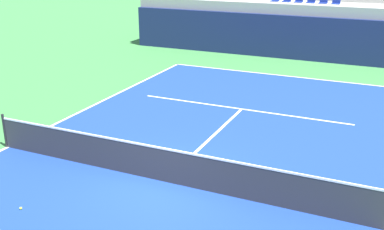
{
  "coord_description": "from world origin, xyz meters",
  "views": [
    {
      "loc": [
        5.1,
        -9.51,
        5.76
      ],
      "look_at": [
        -0.1,
        2.0,
        1.2
      ],
      "focal_mm": 42.93,
      "sensor_mm": 36.0,
      "label": 1
    }
  ],
  "objects": [
    {
      "name": "sideline_left",
      "position": [
        -5.45,
        0.0,
        0.01
      ],
      "size": [
        0.1,
        24.0,
        0.0
      ],
      "primitive_type": "cube",
      "color": "white",
      "rests_on": "court_surface"
    },
    {
      "name": "stands_tier_lower",
      "position": [
        0.0,
        17.11,
        1.48
      ],
      "size": [
        19.87,
        2.4,
        2.96
      ],
      "primitive_type": "cube",
      "color": "#9E9E99",
      "rests_on": "ground_plane"
    },
    {
      "name": "baseline_far",
      "position": [
        0.0,
        11.95,
        0.01
      ],
      "size": [
        11.0,
        0.1,
        0.0
      ],
      "primitive_type": "cube",
      "color": "white",
      "rests_on": "court_surface"
    },
    {
      "name": "service_line_far",
      "position": [
        0.0,
        6.4,
        0.01
      ],
      "size": [
        8.26,
        0.1,
        0.0
      ],
      "primitive_type": "cube",
      "color": "white",
      "rests_on": "court_surface"
    },
    {
      "name": "back_wall",
      "position": [
        0.0,
        15.76,
        1.19
      ],
      "size": [
        19.87,
        0.3,
        2.39
      ],
      "primitive_type": "cube",
      "color": "navy",
      "rests_on": "ground_plane"
    },
    {
      "name": "court_surface",
      "position": [
        0.0,
        0.0,
        0.01
      ],
      "size": [
        11.0,
        24.0,
        0.01
      ],
      "primitive_type": "cube",
      "color": "navy",
      "rests_on": "ground_plane"
    },
    {
      "name": "tennis_net",
      "position": [
        0.0,
        0.0,
        0.51
      ],
      "size": [
        11.08,
        0.08,
        1.07
      ],
      "color": "black",
      "rests_on": "court_surface"
    },
    {
      "name": "seating_row_lower",
      "position": [
        -0.0,
        17.2,
        3.08
      ],
      "size": [
        3.84,
        0.44,
        0.44
      ],
      "color": "navy",
      "rests_on": "stands_tier_lower"
    },
    {
      "name": "tennis_ball_0",
      "position": [
        -2.43,
        -2.62,
        0.04
      ],
      "size": [
        0.07,
        0.07,
        0.07
      ],
      "primitive_type": "sphere",
      "color": "#CCE033",
      "rests_on": "court_surface"
    },
    {
      "name": "centre_service_line",
      "position": [
        0.0,
        3.2,
        0.01
      ],
      "size": [
        0.1,
        6.4,
        0.0
      ],
      "primitive_type": "cube",
      "color": "white",
      "rests_on": "court_surface"
    },
    {
      "name": "stands_tier_upper",
      "position": [
        0.0,
        19.51,
        1.97
      ],
      "size": [
        19.87,
        2.4,
        3.93
      ],
      "primitive_type": "cube",
      "color": "#9E9E99",
      "rests_on": "ground_plane"
    },
    {
      "name": "ground_plane",
      "position": [
        0.0,
        0.0,
        0.0
      ],
      "size": [
        80.0,
        80.0,
        0.0
      ],
      "primitive_type": "plane",
      "color": "#387A3D"
    }
  ]
}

